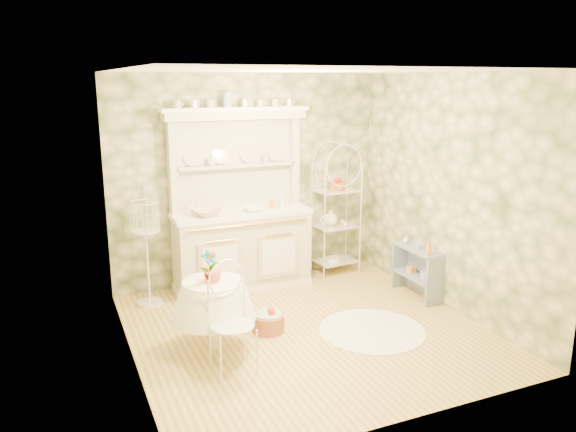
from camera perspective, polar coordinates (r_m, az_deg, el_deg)
name	(u,v)px	position (r m, az deg, el deg)	size (l,w,h in m)	color
floor	(306,330)	(6.15, 1.89, -11.50)	(3.60, 3.60, 0.00)	tan
ceiling	(309,71)	(5.57, 2.11, 14.54)	(3.60, 3.60, 0.00)	white
wall_left	(126,225)	(5.22, -16.18, -0.91)	(3.60, 3.60, 0.00)	beige
wall_right	(450,194)	(6.67, 16.13, 2.19)	(3.60, 3.60, 0.00)	beige
wall_back	(248,180)	(7.34, -4.04, 3.72)	(3.60, 3.60, 0.00)	beige
wall_front	(413,257)	(4.21, 12.57, -4.13)	(3.60, 3.60, 0.00)	beige
kitchen_dresser	(241,200)	(7.06, -4.79, 1.60)	(1.87, 0.61, 2.29)	silver
bakers_rack	(336,208)	(7.70, 4.91, 0.86)	(0.57, 0.41, 1.83)	white
side_shelf	(417,272)	(7.13, 12.98, -5.59)	(0.27, 0.71, 0.61)	#7C8CA7
round_table	(214,316)	(5.66, -7.53, -10.06)	(0.64, 0.64, 0.70)	white
cafe_chair	(233,330)	(5.21, -5.63, -11.47)	(0.37, 0.37, 0.81)	white
birdcage_stand	(147,251)	(6.78, -14.14, -3.44)	(0.32, 0.32, 1.34)	white
floor_basket	(268,320)	(6.08, -2.00, -10.52)	(0.38, 0.38, 0.25)	#A4613E
lace_rug	(372,330)	(6.19, 8.53, -11.41)	(1.14, 1.14, 0.01)	white
bowl_floral	(207,215)	(6.87, -8.21, 0.07)	(0.33, 0.33, 0.08)	white
bowl_white	(253,211)	(7.04, -3.56, 0.53)	(0.24, 0.24, 0.08)	white
cup_left	(212,163)	(7.04, -7.74, 5.33)	(0.12, 0.12, 0.10)	white
cup_right	(266,160)	(7.25, -2.29, 5.70)	(0.11, 0.11, 0.10)	white
potted_geranium	(210,269)	(5.44, -7.97, -5.39)	(0.17, 0.12, 0.33)	#3F7238
bottle_amber	(428,249)	(6.79, 14.06, -3.28)	(0.07, 0.07, 0.18)	orange
bottle_blue	(418,246)	(7.01, 13.12, -2.96)	(0.04, 0.04, 0.10)	#96ACC4
bottle_glass	(406,240)	(7.23, 11.91, -2.43)	(0.08, 0.08, 0.10)	silver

